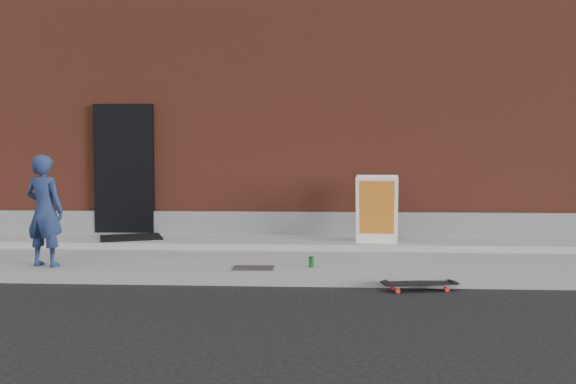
# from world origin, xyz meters

# --- Properties ---
(ground) EXTENTS (80.00, 80.00, 0.00)m
(ground) POSITION_xyz_m (0.00, 0.00, 0.00)
(ground) COLOR black
(ground) RESTS_ON ground
(sidewalk) EXTENTS (20.00, 3.00, 0.15)m
(sidewalk) POSITION_xyz_m (0.00, 1.50, 0.07)
(sidewalk) COLOR gray
(sidewalk) RESTS_ON ground
(apron) EXTENTS (20.00, 1.20, 0.10)m
(apron) POSITION_xyz_m (0.00, 2.40, 0.20)
(apron) COLOR gray
(apron) RESTS_ON sidewalk
(building) EXTENTS (20.00, 8.10, 5.00)m
(building) POSITION_xyz_m (-0.00, 6.99, 2.50)
(building) COLOR maroon
(building) RESTS_ON ground
(child) EXTENTS (0.60, 0.46, 1.46)m
(child) POSITION_xyz_m (-2.75, 0.37, 0.88)
(child) COLOR navy
(child) RESTS_ON sidewalk
(skateboard) EXTENTS (0.88, 0.37, 0.10)m
(skateboard) POSITION_xyz_m (2.00, -0.12, 0.08)
(skateboard) COLOR red
(skateboard) RESTS_ON ground
(pizza_sign) EXTENTS (0.72, 0.82, 1.06)m
(pizza_sign) POSITION_xyz_m (1.73, 2.09, 0.78)
(pizza_sign) COLOR white
(pizza_sign) RESTS_ON apron
(soda_can) EXTENTS (0.08, 0.08, 0.13)m
(soda_can) POSITION_xyz_m (0.72, 0.49, 0.22)
(soda_can) COLOR #187C2B
(soda_can) RESTS_ON sidewalk
(doormat) EXTENTS (1.19, 1.09, 0.03)m
(doormat) POSITION_xyz_m (-2.30, 2.38, 0.26)
(doormat) COLOR black
(doormat) RESTS_ON apron
(utility_plate) EXTENTS (0.52, 0.34, 0.02)m
(utility_plate) POSITION_xyz_m (-0.02, 0.34, 0.16)
(utility_plate) COLOR #4B4B50
(utility_plate) RESTS_ON sidewalk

